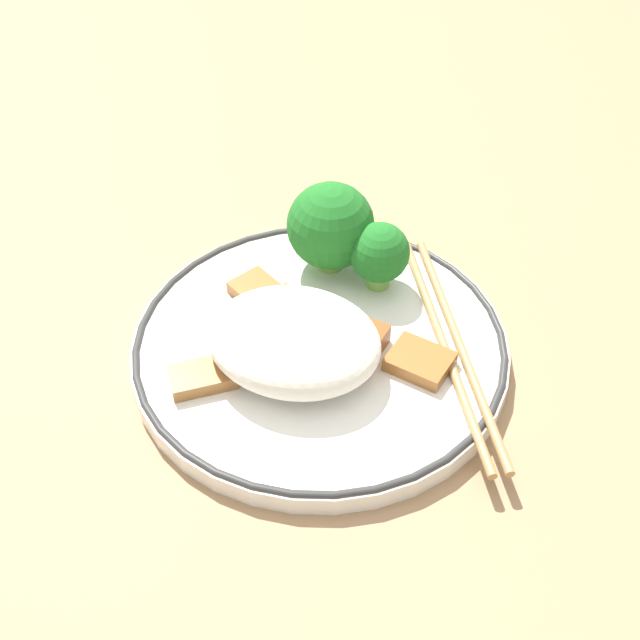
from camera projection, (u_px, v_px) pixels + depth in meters
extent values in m
plane|color=#9E7A56|center=(320.00, 357.00, 0.57)|extent=(3.00, 3.00, 0.00)
cylinder|color=white|center=(320.00, 350.00, 0.57)|extent=(0.24, 0.24, 0.01)
torus|color=#333333|center=(320.00, 343.00, 0.56)|extent=(0.24, 0.24, 0.01)
ellipsoid|color=white|center=(294.00, 341.00, 0.54)|extent=(0.11, 0.09, 0.04)
cylinder|color=#72AD4C|center=(378.00, 277.00, 0.60)|extent=(0.02, 0.02, 0.01)
sphere|color=#1E6B23|center=(379.00, 252.00, 0.58)|extent=(0.04, 0.04, 0.04)
cylinder|color=#72AD4C|center=(330.00, 258.00, 0.61)|extent=(0.02, 0.02, 0.01)
sphere|color=#1E6B23|center=(331.00, 226.00, 0.59)|extent=(0.06, 0.06, 0.06)
cube|color=#9E6633|center=(296.00, 308.00, 0.58)|extent=(0.04, 0.03, 0.01)
cube|color=brown|center=(359.00, 350.00, 0.55)|extent=(0.03, 0.04, 0.01)
cube|color=#995B28|center=(422.00, 356.00, 0.55)|extent=(0.04, 0.04, 0.01)
cube|color=#995B28|center=(256.00, 290.00, 0.59)|extent=(0.04, 0.04, 0.01)
cube|color=#9E6633|center=(202.00, 377.00, 0.54)|extent=(0.05, 0.04, 0.01)
cylinder|color=#AD8451|center=(460.00, 345.00, 0.56)|extent=(0.10, 0.18, 0.01)
cylinder|color=#AD8451|center=(444.00, 347.00, 0.56)|extent=(0.10, 0.18, 0.01)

